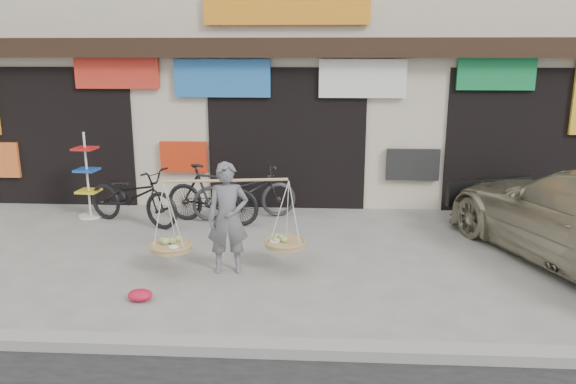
# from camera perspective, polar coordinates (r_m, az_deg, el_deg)

# --- Properties ---
(ground) EXTENTS (70.00, 70.00, 0.00)m
(ground) POSITION_cam_1_polar(r_m,az_deg,el_deg) (7.77, -1.71, -8.57)
(ground) COLOR gray
(ground) RESTS_ON ground
(kerb) EXTENTS (70.00, 0.25, 0.12)m
(kerb) POSITION_cam_1_polar(r_m,az_deg,el_deg) (5.96, -3.47, -15.48)
(kerb) COLOR gray
(kerb) RESTS_ON ground
(shophouse_block) EXTENTS (14.00, 6.32, 7.00)m
(shophouse_block) POSITION_cam_1_polar(r_m,az_deg,el_deg) (13.57, 0.65, 16.08)
(shophouse_block) COLOR beige
(shophouse_block) RESTS_ON ground
(street_vendor) EXTENTS (2.12, 0.79, 1.55)m
(street_vendor) POSITION_cam_1_polar(r_m,az_deg,el_deg) (7.74, -6.11, -3.12)
(street_vendor) COLOR slate
(street_vendor) RESTS_ON ground
(bike_0) EXTENTS (2.06, 1.41, 1.03)m
(bike_0) POSITION_cam_1_polar(r_m,az_deg,el_deg) (10.26, -15.49, -0.37)
(bike_0) COLOR black
(bike_0) RESTS_ON ground
(bike_1) EXTENTS (1.84, 0.94, 1.06)m
(bike_1) POSITION_cam_1_polar(r_m,az_deg,el_deg) (10.01, -7.72, -0.23)
(bike_1) COLOR black
(bike_1) RESTS_ON ground
(bike_2) EXTENTS (2.02, 1.20, 1.00)m
(bike_2) POSITION_cam_1_polar(r_m,az_deg,el_deg) (10.25, -4.43, 0.01)
(bike_2) COLOR #2C2C31
(bike_2) RESTS_ON ground
(display_rack) EXTENTS (0.44, 0.44, 1.58)m
(display_rack) POSITION_cam_1_polar(r_m,az_deg,el_deg) (10.91, -19.65, 0.82)
(display_rack) COLOR silver
(display_rack) RESTS_ON ground
(red_bag) EXTENTS (0.31, 0.25, 0.14)m
(red_bag) POSITION_cam_1_polar(r_m,az_deg,el_deg) (7.28, -14.80, -10.09)
(red_bag) COLOR red
(red_bag) RESTS_ON ground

